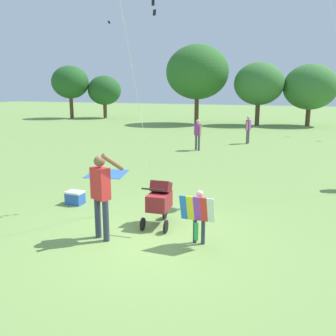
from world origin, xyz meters
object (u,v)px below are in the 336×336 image
object	(u,v)px
person_adult_flyer	(101,190)
picnic_blanket	(107,174)
person_sitting_far	(198,132)
child_with_butterfly_kite	(199,212)
person_couple_left	(248,128)
stroller	(160,199)
cooler_box	(75,198)

from	to	relation	value
person_adult_flyer	picnic_blanket	distance (m)	5.87
person_adult_flyer	person_sitting_far	distance (m)	11.13
person_adult_flyer	person_sitting_far	xyz separation A→B (m)	(-1.31, 11.05, -0.15)
child_with_butterfly_kite	person_couple_left	world-z (taller)	person_couple_left
stroller	person_couple_left	xyz separation A→B (m)	(-0.14, 13.01, 0.28)
stroller	picnic_blanket	bearing A→B (deg)	133.28
person_adult_flyer	cooler_box	size ratio (longest dim) A/B	4.03
person_sitting_far	person_couple_left	world-z (taller)	person_sitting_far
child_with_butterfly_kite	person_adult_flyer	xyz separation A→B (m)	(-1.89, -0.47, 0.38)
child_with_butterfly_kite	person_sitting_far	size ratio (longest dim) A/B	0.72
person_couple_left	cooler_box	size ratio (longest dim) A/B	3.37
person_adult_flyer	person_couple_left	size ratio (longest dim) A/B	1.20
child_with_butterfly_kite	picnic_blanket	distance (m)	6.61
child_with_butterfly_kite	stroller	xyz separation A→B (m)	(-1.10, 0.67, -0.06)
child_with_butterfly_kite	cooler_box	distance (m)	4.00
picnic_blanket	child_with_butterfly_kite	bearing A→B (deg)	-43.74
child_with_butterfly_kite	cooler_box	size ratio (longest dim) A/B	2.43
person_sitting_far	person_adult_flyer	bearing A→B (deg)	-83.26
person_sitting_far	picnic_blanket	size ratio (longest dim) A/B	1.09
person_adult_flyer	cooler_box	distance (m)	2.68
person_couple_left	picnic_blanket	bearing A→B (deg)	-111.03
person_couple_left	stroller	bearing A→B (deg)	-89.36
person_adult_flyer	child_with_butterfly_kite	bearing A→B (deg)	13.87
person_adult_flyer	stroller	world-z (taller)	person_adult_flyer
child_with_butterfly_kite	cooler_box	bearing A→B (deg)	161.71
stroller	picnic_blanket	xyz separation A→B (m)	(-3.65, 3.88, -0.60)
person_adult_flyer	person_couple_left	distance (m)	14.16
person_adult_flyer	picnic_blanket	xyz separation A→B (m)	(-2.86, 5.02, -1.04)
stroller	person_couple_left	distance (m)	13.01
picnic_blanket	cooler_box	xyz separation A→B (m)	(0.99, -3.31, 0.17)
cooler_box	picnic_blanket	bearing A→B (deg)	106.64
stroller	person_couple_left	size ratio (longest dim) A/B	0.73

